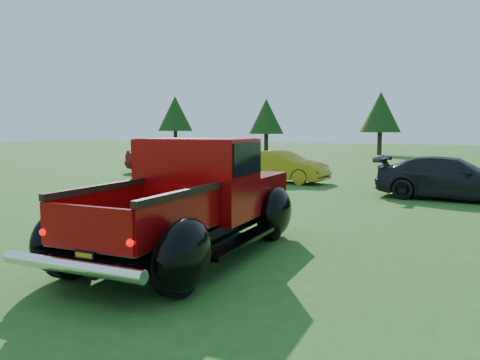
{
  "coord_description": "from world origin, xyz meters",
  "views": [
    {
      "loc": [
        4.24,
        -7.27,
        2.06
      ],
      "look_at": [
        0.38,
        0.2,
        1.14
      ],
      "focal_mm": 35.0,
      "sensor_mm": 36.0,
      "label": 1
    }
  ],
  "objects_px": {
    "show_car_red": "(168,158)",
    "show_car_grey": "(451,178)",
    "tree_far_west": "(175,114)",
    "tree_mid_left": "(380,112)",
    "tree_west": "(266,116)",
    "pickup_truck": "(198,198)",
    "show_car_yellow": "(281,166)"
  },
  "relations": [
    {
      "from": "tree_mid_left",
      "to": "show_car_red",
      "type": "distance_m",
      "value": 21.66
    },
    {
      "from": "tree_mid_left",
      "to": "show_car_yellow",
      "type": "distance_m",
      "value": 21.62
    },
    {
      "from": "tree_far_west",
      "to": "tree_west",
      "type": "height_order",
      "value": "tree_far_west"
    },
    {
      "from": "tree_west",
      "to": "show_car_red",
      "type": "height_order",
      "value": "tree_west"
    },
    {
      "from": "show_car_red",
      "to": "show_car_yellow",
      "type": "relative_size",
      "value": 1.18
    },
    {
      "from": "pickup_truck",
      "to": "show_car_red",
      "type": "xyz_separation_m",
      "value": [
        -8.51,
        10.87,
        -0.16
      ]
    },
    {
      "from": "tree_far_west",
      "to": "show_car_red",
      "type": "xyz_separation_m",
      "value": [
        13.5,
        -19.78,
        -2.77
      ]
    },
    {
      "from": "tree_far_west",
      "to": "show_car_yellow",
      "type": "relative_size",
      "value": 1.4
    },
    {
      "from": "tree_mid_left",
      "to": "tree_west",
      "type": "bearing_deg",
      "value": -167.47
    },
    {
      "from": "tree_mid_left",
      "to": "pickup_truck",
      "type": "bearing_deg",
      "value": -84.56
    },
    {
      "from": "tree_far_west",
      "to": "tree_mid_left",
      "type": "height_order",
      "value": "tree_far_west"
    },
    {
      "from": "tree_west",
      "to": "show_car_red",
      "type": "distance_m",
      "value": 19.25
    },
    {
      "from": "tree_far_west",
      "to": "show_car_red",
      "type": "height_order",
      "value": "tree_far_west"
    },
    {
      "from": "show_car_red",
      "to": "show_car_grey",
      "type": "relative_size",
      "value": 1.02
    },
    {
      "from": "tree_west",
      "to": "pickup_truck",
      "type": "xyz_separation_m",
      "value": [
        12.01,
        -29.65,
        -2.2
      ]
    },
    {
      "from": "show_car_yellow",
      "to": "show_car_grey",
      "type": "xyz_separation_m",
      "value": [
        6.17,
        -1.88,
        0.01
      ]
    },
    {
      "from": "tree_far_west",
      "to": "pickup_truck",
      "type": "relative_size",
      "value": 0.99
    },
    {
      "from": "pickup_truck",
      "to": "show_car_yellow",
      "type": "relative_size",
      "value": 1.41
    },
    {
      "from": "tree_far_west",
      "to": "show_car_yellow",
      "type": "bearing_deg",
      "value": -46.59
    },
    {
      "from": "tree_far_west",
      "to": "show_car_red",
      "type": "bearing_deg",
      "value": -55.69
    },
    {
      "from": "tree_mid_left",
      "to": "tree_far_west",
      "type": "bearing_deg",
      "value": -176.99
    },
    {
      "from": "pickup_truck",
      "to": "tree_mid_left",
      "type": "bearing_deg",
      "value": 92.36
    },
    {
      "from": "tree_west",
      "to": "show_car_red",
      "type": "relative_size",
      "value": 1.05
    },
    {
      "from": "tree_far_west",
      "to": "show_car_grey",
      "type": "height_order",
      "value": "tree_far_west"
    },
    {
      "from": "tree_west",
      "to": "tree_mid_left",
      "type": "relative_size",
      "value": 0.92
    },
    {
      "from": "show_car_red",
      "to": "show_car_grey",
      "type": "bearing_deg",
      "value": -94.87
    },
    {
      "from": "show_car_yellow",
      "to": "show_car_grey",
      "type": "height_order",
      "value": "show_car_grey"
    },
    {
      "from": "tree_west",
      "to": "tree_mid_left",
      "type": "distance_m",
      "value": 9.22
    },
    {
      "from": "show_car_red",
      "to": "show_car_grey",
      "type": "distance_m",
      "value": 12.27
    },
    {
      "from": "tree_mid_left",
      "to": "show_car_red",
      "type": "bearing_deg",
      "value": -104.82
    },
    {
      "from": "tree_mid_left",
      "to": "show_car_grey",
      "type": "height_order",
      "value": "tree_mid_left"
    },
    {
      "from": "tree_west",
      "to": "show_car_grey",
      "type": "height_order",
      "value": "tree_west"
    }
  ]
}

